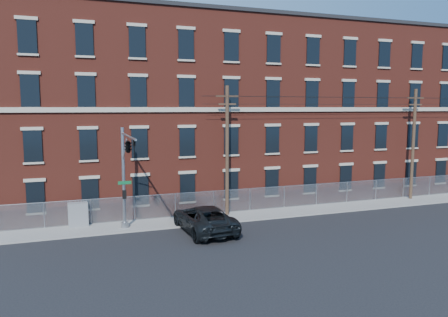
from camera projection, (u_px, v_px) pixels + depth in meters
name	position (u px, v px, depth m)	size (l,w,h in m)	color
ground	(227.00, 239.00, 27.91)	(140.00, 140.00, 0.00)	black
sidewalk	(340.00, 207.00, 36.55)	(65.00, 3.00, 0.12)	gray
mill_building	(292.00, 111.00, 43.97)	(55.30, 14.32, 16.30)	maroon
chain_link_fence	(332.00, 193.00, 37.65)	(59.06, 0.06, 1.85)	#A5A8AD
traffic_signal_mast	(127.00, 156.00, 27.34)	(0.90, 6.75, 7.00)	#9EA0A5
utility_pole_near	(227.00, 148.00, 33.19)	(1.80, 0.28, 10.00)	#4C3626
utility_pole_mid	(413.00, 142.00, 39.14)	(1.80, 0.28, 10.00)	#4C3626
overhead_wires	(415.00, 100.00, 38.69)	(40.00, 0.62, 0.62)	black
pickup_truck	(204.00, 219.00, 29.48)	(3.00, 6.51, 1.81)	black
utility_cabinet	(78.00, 214.00, 30.42)	(1.34, 0.67, 1.67)	slate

